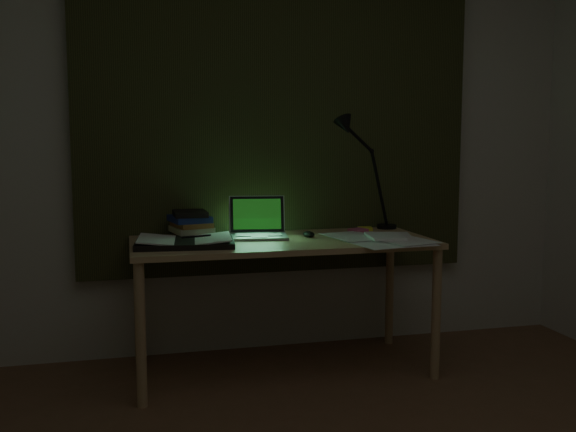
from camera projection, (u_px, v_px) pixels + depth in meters
name	position (u px, v px, depth m)	size (l,w,h in m)	color
wall_back	(277.00, 129.00, 3.59)	(3.50, 0.00, 2.50)	silver
curtain	(279.00, 92.00, 3.53)	(2.20, 0.06, 2.00)	#2E3118
desk	(282.00, 306.00, 3.28)	(1.50, 0.66, 0.69)	tan
laptop	(258.00, 218.00, 3.28)	(0.29, 0.33, 0.21)	#AAAAAE
open_textbook	(185.00, 241.00, 3.06)	(0.46, 0.33, 0.04)	white
book_stack	(191.00, 223.00, 3.31)	(0.18, 0.22, 0.15)	white
loose_papers	(373.00, 237.00, 3.24)	(0.38, 0.40, 0.02)	white
mouse	(309.00, 234.00, 3.32)	(0.05, 0.09, 0.03)	black
sticky_yellow	(365.00, 229.00, 3.59)	(0.08, 0.08, 0.02)	#FEFF35
sticky_pink	(358.00, 230.00, 3.52)	(0.08, 0.08, 0.02)	#F25E92
desk_lamp	(388.00, 176.00, 3.62)	(0.40, 0.31, 0.60)	black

